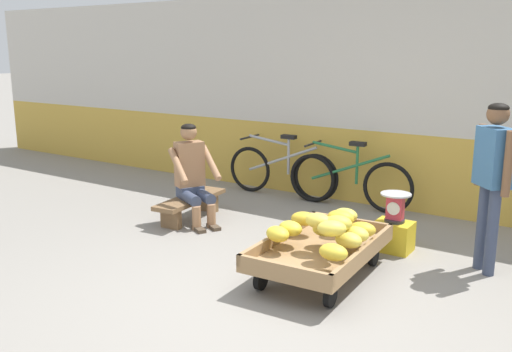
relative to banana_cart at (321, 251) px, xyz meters
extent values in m
plane|color=gray|center=(-0.15, -0.74, -0.24)|extent=(80.00, 80.00, 0.00)
cube|color=gold|center=(-0.15, 2.60, 0.24)|extent=(16.00, 0.30, 0.97)
cube|color=beige|center=(-0.15, 2.60, 1.59)|extent=(16.00, 0.30, 1.72)
cube|color=#99754C|center=(0.00, 0.00, -0.01)|extent=(0.91, 1.48, 0.05)
cube|color=#99754C|center=(-0.40, -0.02, 0.07)|extent=(0.11, 1.44, 0.10)
cube|color=#99754C|center=(0.40, 0.02, 0.07)|extent=(0.11, 1.44, 0.10)
cube|color=#99754C|center=(-0.03, 0.70, 0.07)|extent=(0.84, 0.08, 0.10)
cube|color=#99754C|center=(0.03, -0.70, 0.07)|extent=(0.84, 0.08, 0.10)
cylinder|color=black|center=(-0.34, 0.49, -0.15)|extent=(0.06, 0.18, 0.18)
cylinder|color=black|center=(0.29, 0.52, -0.15)|extent=(0.06, 0.18, 0.18)
cylinder|color=black|center=(-0.29, -0.52, -0.15)|extent=(0.06, 0.18, 0.18)
cylinder|color=black|center=(0.34, -0.49, -0.15)|extent=(0.06, 0.18, 0.18)
ellipsoid|color=gold|center=(0.01, 0.08, 0.18)|extent=(0.30, 0.28, 0.13)
ellipsoid|color=yellow|center=(0.28, 0.10, 0.18)|extent=(0.27, 0.23, 0.13)
ellipsoid|color=yellow|center=(-0.03, 0.57, 0.18)|extent=(0.27, 0.22, 0.13)
ellipsoid|color=gold|center=(-0.31, 0.24, 0.18)|extent=(0.28, 0.24, 0.13)
ellipsoid|color=yellow|center=(-0.26, -0.08, 0.18)|extent=(0.29, 0.25, 0.13)
ellipsoid|color=gold|center=(-0.02, 0.42, 0.18)|extent=(0.30, 0.29, 0.13)
ellipsoid|color=gold|center=(0.32, -0.41, 0.18)|extent=(0.25, 0.20, 0.13)
ellipsoid|color=gold|center=(0.28, 0.25, 0.18)|extent=(0.26, 0.21, 0.13)
ellipsoid|color=yellow|center=(0.30, -0.08, 0.18)|extent=(0.26, 0.21, 0.13)
ellipsoid|color=gold|center=(-0.28, -0.28, 0.18)|extent=(0.29, 0.27, 0.13)
ellipsoid|color=yellow|center=(0.20, -0.22, 0.31)|extent=(0.30, 0.27, 0.13)
ellipsoid|color=gold|center=(0.18, -0.04, 0.30)|extent=(0.27, 0.23, 0.13)
ellipsoid|color=yellow|center=(0.02, -0.09, 0.30)|extent=(0.25, 0.19, 0.13)
ellipsoid|color=gold|center=(0.14, 0.08, 0.31)|extent=(0.25, 0.19, 0.13)
cube|color=brown|center=(-2.07, 0.69, 0.00)|extent=(0.40, 1.12, 0.05)
cube|color=brown|center=(-2.11, 1.07, -0.13)|extent=(0.25, 0.10, 0.22)
cube|color=brown|center=(-2.04, 0.30, -0.13)|extent=(0.25, 0.10, 0.22)
cylinder|color=#9E704C|center=(-1.68, 0.58, -0.11)|extent=(0.10, 0.10, 0.27)
cube|color=#4C3D2D|center=(-1.63, 0.55, -0.22)|extent=(0.24, 0.18, 0.04)
cylinder|color=#38425B|center=(-1.85, 0.67, 0.08)|extent=(0.41, 0.30, 0.13)
cylinder|color=#9E704C|center=(-1.76, 0.42, -0.11)|extent=(0.10, 0.10, 0.27)
cube|color=#4C3D2D|center=(-1.71, 0.39, -0.22)|extent=(0.24, 0.18, 0.04)
cylinder|color=#38425B|center=(-1.94, 0.51, 0.08)|extent=(0.41, 0.30, 0.13)
cube|color=#38425B|center=(-2.07, 0.69, 0.10)|extent=(0.33, 0.35, 0.14)
cube|color=#9E704C|center=(-2.07, 0.69, 0.43)|extent=(0.31, 0.37, 0.52)
cylinder|color=#9E704C|center=(-1.84, 0.79, 0.46)|extent=(0.45, 0.29, 0.36)
cylinder|color=#9E704C|center=(-2.03, 0.43, 0.46)|extent=(0.45, 0.29, 0.36)
sphere|color=#9E704C|center=(-2.07, 0.69, 0.80)|extent=(0.19, 0.19, 0.19)
ellipsoid|color=black|center=(-2.07, 0.69, 0.86)|extent=(0.17, 0.17, 0.09)
cube|color=gold|center=(0.30, 1.00, -0.09)|extent=(0.36, 0.28, 0.30)
cylinder|color=#28282D|center=(0.30, 1.00, 0.07)|extent=(0.20, 0.20, 0.03)
cube|color=#C6384C|center=(0.30, 1.00, 0.21)|extent=(0.16, 0.10, 0.24)
cylinder|color=white|center=(0.30, 0.94, 0.21)|extent=(0.13, 0.01, 0.13)
cylinder|color=#B2B5BA|center=(0.30, 1.00, 0.34)|extent=(0.30, 0.30, 0.01)
torus|color=black|center=(-2.24, 2.17, 0.08)|extent=(0.64, 0.08, 0.64)
torus|color=black|center=(-1.22, 2.22, 0.08)|extent=(0.64, 0.08, 0.64)
cylinder|color=#9EA0A5|center=(-1.73, 2.19, 0.28)|extent=(1.03, 0.09, 0.43)
cylinder|color=#9EA0A5|center=(-1.63, 2.20, 0.32)|extent=(0.04, 0.04, 0.48)
cylinder|color=#9EA0A5|center=(-1.93, 2.18, 0.52)|extent=(0.62, 0.07, 0.12)
cube|color=black|center=(-1.63, 2.20, 0.59)|extent=(0.20, 0.11, 0.05)
cylinder|color=black|center=(-2.24, 2.17, 0.54)|extent=(0.05, 0.48, 0.03)
torus|color=black|center=(-1.24, 2.16, 0.08)|extent=(0.64, 0.08, 0.64)
torus|color=black|center=(-0.22, 2.21, 0.08)|extent=(0.64, 0.08, 0.64)
cylinder|color=#236B3D|center=(-0.73, 2.19, 0.28)|extent=(1.03, 0.09, 0.43)
cylinder|color=#236B3D|center=(-0.63, 2.19, 0.32)|extent=(0.04, 0.04, 0.48)
cylinder|color=#236B3D|center=(-0.94, 2.18, 0.52)|extent=(0.62, 0.07, 0.12)
cube|color=black|center=(-0.63, 2.19, 0.59)|extent=(0.20, 0.11, 0.05)
cylinder|color=black|center=(-1.24, 2.16, 0.54)|extent=(0.05, 0.48, 0.03)
cylinder|color=#38425B|center=(1.23, 0.88, 0.16)|extent=(0.10, 0.10, 0.80)
cylinder|color=#38425B|center=(1.13, 1.00, 0.16)|extent=(0.10, 0.10, 0.80)
cube|color=#386693|center=(1.18, 0.94, 0.82)|extent=(0.36, 0.37, 0.52)
cylinder|color=brown|center=(1.32, 0.78, 0.80)|extent=(0.07, 0.07, 0.56)
cylinder|color=brown|center=(1.04, 1.09, 0.80)|extent=(0.07, 0.07, 0.56)
sphere|color=brown|center=(1.18, 0.94, 1.19)|extent=(0.19, 0.19, 0.19)
ellipsoid|color=black|center=(1.18, 0.94, 1.25)|extent=(0.17, 0.17, 0.09)
camera|label=1|loc=(2.11, -4.18, 1.74)|focal=39.26mm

